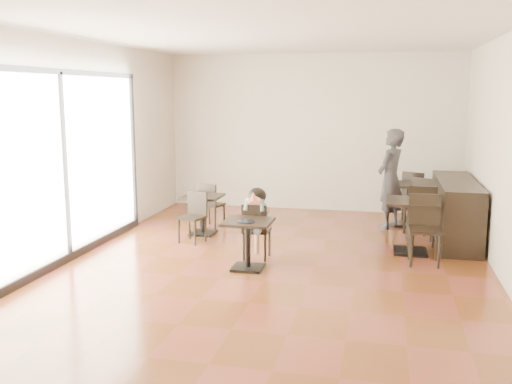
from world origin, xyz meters
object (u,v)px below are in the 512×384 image
(chair_mid_a, at_px, (421,214))
(cafe_table_left, at_px, (203,215))
(child_table, at_px, (248,245))
(chair_left_b, at_px, (192,218))
(chair_mid_b, at_px, (425,230))
(cafe_table_mid, at_px, (411,227))
(child, at_px, (257,223))
(adult_patron, at_px, (390,179))
(cafe_table_back, at_px, (408,204))
(chair_left_a, at_px, (212,205))
(child_chair, at_px, (257,231))
(chair_back_b, at_px, (419,206))
(chair_back_a, at_px, (416,195))

(chair_mid_a, bearing_deg, cafe_table_left, 1.46)
(child_table, xyz_separation_m, chair_left_b, (-1.23, 1.19, 0.06))
(chair_mid_b, bearing_deg, cafe_table_mid, 105.39)
(child, relative_size, chair_mid_b, 1.06)
(adult_patron, height_order, cafe_table_left, adult_patron)
(cafe_table_back, relative_size, chair_left_a, 0.96)
(child_chair, relative_size, chair_back_b, 0.88)
(child, height_order, chair_mid_a, child)
(cafe_table_left, height_order, chair_left_a, chair_left_a)
(chair_mid_b, xyz_separation_m, chair_left_a, (-3.62, 1.51, -0.08))
(child_chair, bearing_deg, chair_back_a, -126.74)
(child, xyz_separation_m, cafe_table_back, (2.25, 2.67, -0.13))
(chair_back_b, bearing_deg, child, -113.88)
(child_chair, height_order, chair_back_a, chair_back_a)
(cafe_table_left, xyz_separation_m, chair_back_a, (3.63, 2.03, 0.13))
(cafe_table_mid, relative_size, cafe_table_left, 1.20)
(chair_mid_b, relative_size, chair_back_b, 1.04)
(chair_mid_b, distance_m, chair_left_a, 3.92)
(cafe_table_mid, xyz_separation_m, chair_left_b, (-3.46, -0.14, 0.00))
(child_chair, xyz_separation_m, child, (-0.00, 0.00, 0.11))
(cafe_table_left, distance_m, chair_left_a, 0.55)
(cafe_table_left, distance_m, chair_back_a, 4.16)
(chair_back_a, bearing_deg, adult_patron, 84.33)
(cafe_table_back, xyz_separation_m, chair_back_b, (0.16, -0.55, 0.08))
(chair_mid_b, bearing_deg, cafe_table_left, 164.37)
(child, distance_m, chair_mid_a, 2.74)
(cafe_table_left, bearing_deg, child, -44.28)
(child_chair, relative_size, cafe_table_left, 1.22)
(child_table, height_order, adult_patron, adult_patron)
(chair_back_a, bearing_deg, cafe_table_mid, 110.58)
(cafe_table_left, bearing_deg, cafe_table_mid, -6.72)
(chair_back_b, bearing_deg, child_chair, -113.88)
(child_chair, height_order, adult_patron, adult_patron)
(adult_patron, relative_size, chair_mid_a, 1.82)
(cafe_table_back, xyz_separation_m, chair_mid_b, (0.14, -2.44, 0.10))
(chair_back_a, bearing_deg, chair_left_b, 60.07)
(chair_mid_b, bearing_deg, adult_patron, 101.94)
(chair_left_a, bearing_deg, cafe_table_left, 103.91)
(adult_patron, relative_size, cafe_table_back, 2.29)
(chair_left_a, height_order, chair_back_a, chair_back_a)
(chair_left_a, bearing_deg, cafe_table_back, -151.12)
(child_table, bearing_deg, cafe_table_back, 55.12)
(chair_mid_a, height_order, chair_left_a, chair_mid_a)
(cafe_table_mid, height_order, chair_back_a, chair_back_a)
(cafe_table_left, bearing_deg, chair_mid_a, 2.26)
(adult_patron, relative_size, chair_back_b, 1.90)
(chair_mid_b, relative_size, chair_left_a, 1.20)
(chair_left_b, height_order, chair_back_a, chair_back_a)
(cafe_table_back, bearing_deg, chair_mid_b, -86.63)
(child_chair, xyz_separation_m, adult_patron, (1.91, 2.37, 0.48))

